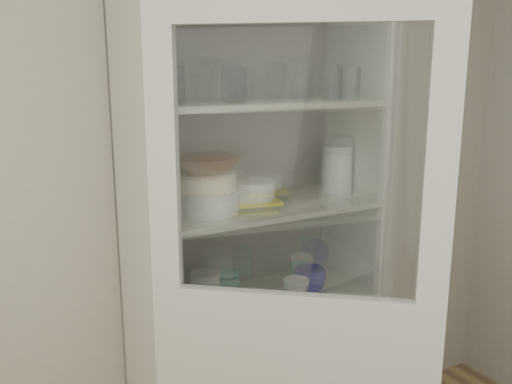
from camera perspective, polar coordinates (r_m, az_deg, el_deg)
wall_back at (r=2.24m, az=-7.29°, el=0.39°), size 3.60×0.02×2.60m
pantry_cabinet at (r=2.29m, az=-0.77°, el=-8.69°), size 1.00×0.45×2.10m
cupboard_door at (r=1.80m, az=3.91°, el=-17.28°), size 0.72×0.60×2.00m
tumbler_0 at (r=1.81m, az=-8.52°, el=11.11°), size 0.08×0.08×0.13m
tumbler_1 at (r=1.80m, az=-8.71°, el=11.43°), size 0.10×0.10×0.15m
tumbler_2 at (r=1.92m, az=-1.99°, el=11.24°), size 0.08×0.08×0.13m
tumbler_3 at (r=2.03m, az=5.01°, el=11.40°), size 0.09×0.09×0.14m
tumbler_4 at (r=2.09m, az=8.31°, el=11.21°), size 0.08×0.08×0.13m
tumbler_5 at (r=2.12m, az=8.06°, el=11.34°), size 0.08×0.08×0.13m
tumbler_6 at (r=2.14m, az=10.08°, el=11.18°), size 0.08×0.08×0.13m
tumbler_7 at (r=1.92m, az=-9.60°, el=11.13°), size 0.08×0.08×0.13m
tumbler_8 at (r=1.99m, az=-5.68°, el=11.52°), size 0.10×0.10×0.15m
tumbler_9 at (r=2.02m, az=-1.81°, el=11.27°), size 0.06×0.06×0.12m
tumbler_10 at (r=2.03m, az=-2.62°, el=11.69°), size 0.09×0.09×0.15m
tumbler_11 at (r=2.13m, az=2.14°, el=11.49°), size 0.09×0.09×0.14m
goblet_0 at (r=2.01m, az=-10.09°, el=11.44°), size 0.07×0.07×0.15m
goblet_1 at (r=2.08m, az=-5.02°, el=12.03°), size 0.08×0.08×0.18m
goblet_2 at (r=2.24m, az=2.45°, el=11.84°), size 0.07×0.07×0.16m
goblet_3 at (r=2.28m, az=4.33°, el=12.01°), size 0.08×0.08×0.17m
plate_stack_front at (r=2.00m, az=-5.14°, el=-0.98°), size 0.23×0.23×0.08m
plate_stack_back at (r=2.16m, az=-7.48°, el=-0.41°), size 0.19×0.19×0.06m
cream_bowl at (r=1.98m, az=-5.18°, el=1.15°), size 0.23×0.23×0.07m
terracotta_bowl at (r=1.97m, az=-5.22°, el=2.97°), size 0.30×0.30×0.06m
glass_platter at (r=2.09m, az=-0.25°, el=-1.26°), size 0.37×0.37×0.02m
yellow_trivet at (r=2.09m, az=-0.25°, el=-0.87°), size 0.23×0.23×0.01m
white_ramekin at (r=2.08m, az=-0.25°, el=0.25°), size 0.22×0.22×0.07m
grey_bowl_stack at (r=2.35m, az=8.55°, el=2.44°), size 0.13×0.13×0.20m
mug_blue at (r=2.32m, az=5.67°, el=-9.16°), size 0.17×0.17×0.10m
mug_teal at (r=2.41m, az=4.71°, el=-8.49°), size 0.12×0.12×0.09m
mug_white at (r=2.20m, az=4.20°, el=-10.36°), size 0.14×0.14×0.10m
teal_jar at (r=2.24m, az=-2.96°, el=-9.81°), size 0.09×0.09×0.11m
measuring_cups at (r=2.08m, az=-8.06°, el=-12.88°), size 0.10×0.10×0.04m
white_canister at (r=2.17m, az=-5.37°, el=-10.16°), size 0.13×0.13×0.14m
tin_box at (r=2.48m, az=3.30°, el=-18.42°), size 0.23×0.20×0.06m
tumbler_12 at (r=1.92m, az=-2.14°, el=11.26°), size 0.06×0.06×0.13m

